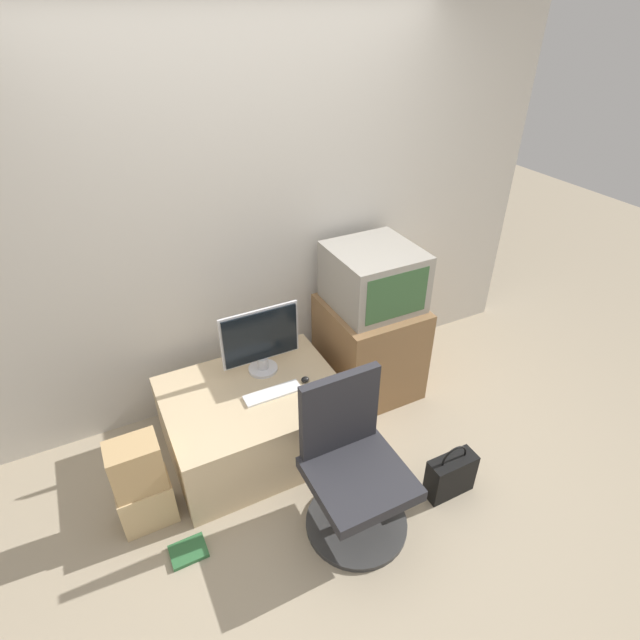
{
  "coord_description": "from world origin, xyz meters",
  "views": [
    {
      "loc": [
        -0.94,
        -1.5,
        2.49
      ],
      "look_at": [
        0.28,
        0.9,
        0.72
      ],
      "focal_mm": 28.0,
      "sensor_mm": 36.0,
      "label": 1
    }
  ],
  "objects_px": {
    "main_monitor": "(261,340)",
    "handbag": "(451,475)",
    "keyboard": "(273,393)",
    "book": "(188,551)",
    "crt_tv": "(374,277)",
    "mouse": "(305,379)",
    "cardboard_box_lower": "(147,501)",
    "office_chair": "(353,472)"
  },
  "relations": [
    {
      "from": "keyboard",
      "to": "handbag",
      "type": "relative_size",
      "value": 0.95
    },
    {
      "from": "crt_tv",
      "to": "keyboard",
      "type": "bearing_deg",
      "value": -161.54
    },
    {
      "from": "mouse",
      "to": "cardboard_box_lower",
      "type": "xyz_separation_m",
      "value": [
        -1.06,
        -0.17,
        -0.34
      ]
    },
    {
      "from": "keyboard",
      "to": "handbag",
      "type": "bearing_deg",
      "value": -44.6
    },
    {
      "from": "main_monitor",
      "to": "office_chair",
      "type": "relative_size",
      "value": 0.55
    },
    {
      "from": "crt_tv",
      "to": "cardboard_box_lower",
      "type": "bearing_deg",
      "value": -165.42
    },
    {
      "from": "main_monitor",
      "to": "office_chair",
      "type": "height_order",
      "value": "main_monitor"
    },
    {
      "from": "main_monitor",
      "to": "handbag",
      "type": "height_order",
      "value": "main_monitor"
    },
    {
      "from": "handbag",
      "to": "book",
      "type": "height_order",
      "value": "handbag"
    },
    {
      "from": "crt_tv",
      "to": "handbag",
      "type": "relative_size",
      "value": 1.51
    },
    {
      "from": "mouse",
      "to": "crt_tv",
      "type": "distance_m",
      "value": 0.82
    },
    {
      "from": "keyboard",
      "to": "crt_tv",
      "type": "relative_size",
      "value": 0.63
    },
    {
      "from": "office_chair",
      "to": "keyboard",
      "type": "bearing_deg",
      "value": 105.58
    },
    {
      "from": "mouse",
      "to": "book",
      "type": "xyz_separation_m",
      "value": [
        -0.92,
        -0.48,
        -0.47
      ]
    },
    {
      "from": "mouse",
      "to": "cardboard_box_lower",
      "type": "relative_size",
      "value": 0.18
    },
    {
      "from": "mouse",
      "to": "handbag",
      "type": "bearing_deg",
      "value": -54.58
    },
    {
      "from": "keyboard",
      "to": "mouse",
      "type": "distance_m",
      "value": 0.22
    },
    {
      "from": "crt_tv",
      "to": "book",
      "type": "distance_m",
      "value": 1.96
    },
    {
      "from": "cardboard_box_lower",
      "to": "crt_tv",
      "type": "bearing_deg",
      "value": 14.58
    },
    {
      "from": "mouse",
      "to": "crt_tv",
      "type": "relative_size",
      "value": 0.09
    },
    {
      "from": "keyboard",
      "to": "mouse",
      "type": "bearing_deg",
      "value": 3.63
    },
    {
      "from": "mouse",
      "to": "office_chair",
      "type": "bearing_deg",
      "value": -93.47
    },
    {
      "from": "cardboard_box_lower",
      "to": "main_monitor",
      "type": "bearing_deg",
      "value": 24.54
    },
    {
      "from": "main_monitor",
      "to": "handbag",
      "type": "distance_m",
      "value": 1.38
    },
    {
      "from": "mouse",
      "to": "crt_tv",
      "type": "bearing_deg",
      "value": 23.16
    },
    {
      "from": "mouse",
      "to": "office_chair",
      "type": "relative_size",
      "value": 0.06
    },
    {
      "from": "keyboard",
      "to": "crt_tv",
      "type": "height_order",
      "value": "crt_tv"
    },
    {
      "from": "crt_tv",
      "to": "book",
      "type": "height_order",
      "value": "crt_tv"
    },
    {
      "from": "handbag",
      "to": "cardboard_box_lower",
      "type": "bearing_deg",
      "value": 159.06
    },
    {
      "from": "handbag",
      "to": "book",
      "type": "relative_size",
      "value": 1.96
    },
    {
      "from": "keyboard",
      "to": "office_chair",
      "type": "bearing_deg",
      "value": -74.42
    },
    {
      "from": "main_monitor",
      "to": "keyboard",
      "type": "relative_size",
      "value": 1.43
    },
    {
      "from": "main_monitor",
      "to": "office_chair",
      "type": "bearing_deg",
      "value": -80.57
    },
    {
      "from": "keyboard",
      "to": "handbag",
      "type": "distance_m",
      "value": 1.15
    },
    {
      "from": "main_monitor",
      "to": "book",
      "type": "xyz_separation_m",
      "value": [
        -0.73,
        -0.71,
        -0.69
      ]
    },
    {
      "from": "office_chair",
      "to": "crt_tv",
      "type": "bearing_deg",
      "value": 54.11
    },
    {
      "from": "keyboard",
      "to": "book",
      "type": "bearing_deg",
      "value": -146.52
    },
    {
      "from": "keyboard",
      "to": "mouse",
      "type": "height_order",
      "value": "mouse"
    },
    {
      "from": "mouse",
      "to": "book",
      "type": "bearing_deg",
      "value": -152.67
    },
    {
      "from": "handbag",
      "to": "crt_tv",
      "type": "bearing_deg",
      "value": 85.48
    },
    {
      "from": "keyboard",
      "to": "cardboard_box_lower",
      "type": "height_order",
      "value": "keyboard"
    },
    {
      "from": "office_chair",
      "to": "main_monitor",
      "type": "bearing_deg",
      "value": 99.43
    }
  ]
}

